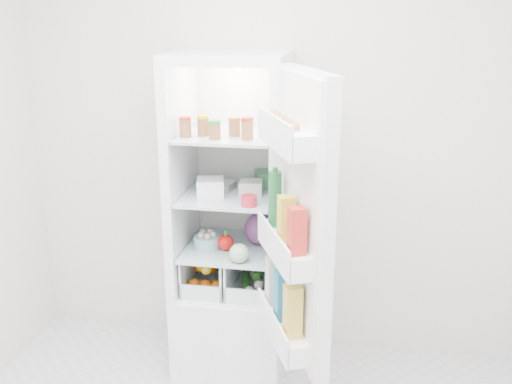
% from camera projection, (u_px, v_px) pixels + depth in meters
% --- Properties ---
extents(room_walls, '(3.02, 3.02, 2.61)m').
position_uv_depth(room_walls, '(209.00, 146.00, 1.78)').
color(room_walls, silver).
rests_on(room_walls, ground).
extents(refrigerator, '(0.60, 0.60, 1.80)m').
position_uv_depth(refrigerator, '(234.00, 255.00, 3.27)').
color(refrigerator, white).
rests_on(refrigerator, ground).
extents(shelf_low, '(0.49, 0.53, 0.01)m').
position_uv_depth(shelf_low, '(231.00, 247.00, 3.19)').
color(shelf_low, silver).
rests_on(shelf_low, refrigerator).
extents(shelf_mid, '(0.49, 0.53, 0.02)m').
position_uv_depth(shelf_mid, '(231.00, 194.00, 3.09)').
color(shelf_mid, silver).
rests_on(shelf_mid, refrigerator).
extents(shelf_top, '(0.49, 0.53, 0.02)m').
position_uv_depth(shelf_top, '(230.00, 135.00, 2.99)').
color(shelf_top, silver).
rests_on(shelf_top, refrigerator).
extents(crisper_left, '(0.23, 0.46, 0.22)m').
position_uv_depth(crisper_left, '(211.00, 267.00, 3.25)').
color(crisper_left, silver).
rests_on(crisper_left, refrigerator).
extents(crisper_right, '(0.23, 0.46, 0.22)m').
position_uv_depth(crisper_right, '(253.00, 270.00, 3.20)').
color(crisper_right, silver).
rests_on(crisper_right, refrigerator).
extents(condiment_jars, '(0.38, 0.16, 0.08)m').
position_uv_depth(condiment_jars, '(217.00, 129.00, 2.88)').
color(condiment_jars, '#B21919').
rests_on(condiment_jars, shelf_top).
extents(squeeze_bottle, '(0.08, 0.08, 0.20)m').
position_uv_depth(squeeze_bottle, '(274.00, 111.00, 3.06)').
color(squeeze_bottle, white).
rests_on(squeeze_bottle, shelf_top).
extents(tub_white, '(0.17, 0.17, 0.09)m').
position_uv_depth(tub_white, '(210.00, 187.00, 3.04)').
color(tub_white, white).
rests_on(tub_white, shelf_mid).
extents(tub_cream, '(0.13, 0.13, 0.07)m').
position_uv_depth(tub_cream, '(251.00, 187.00, 3.07)').
color(tub_cream, beige).
rests_on(tub_cream, shelf_mid).
extents(tin_red, '(0.09, 0.09, 0.05)m').
position_uv_depth(tin_red, '(249.00, 201.00, 2.87)').
color(tin_red, red).
rests_on(tin_red, shelf_mid).
extents(foil_tray, '(0.18, 0.15, 0.04)m').
position_uv_depth(foil_tray, '(219.00, 185.00, 3.16)').
color(foil_tray, silver).
rests_on(foil_tray, shelf_mid).
extents(tub_green, '(0.15, 0.17, 0.08)m').
position_uv_depth(tub_green, '(265.00, 179.00, 3.21)').
color(tub_green, '#44975A').
rests_on(tub_green, shelf_mid).
extents(red_cabbage, '(0.18, 0.18, 0.18)m').
position_uv_depth(red_cabbage, '(260.00, 229.00, 3.19)').
color(red_cabbage, '#541D4D').
rests_on(red_cabbage, shelf_low).
extents(bell_pepper, '(0.09, 0.09, 0.09)m').
position_uv_depth(bell_pepper, '(226.00, 242.00, 3.12)').
color(bell_pepper, red).
rests_on(bell_pepper, shelf_low).
extents(mushroom_bowl, '(0.17, 0.17, 0.07)m').
position_uv_depth(mushroom_bowl, '(207.00, 242.00, 3.15)').
color(mushroom_bowl, '#7FAEBE').
rests_on(mushroom_bowl, shelf_low).
extents(salad_bag, '(0.10, 0.10, 0.10)m').
position_uv_depth(salad_bag, '(239.00, 253.00, 2.96)').
color(salad_bag, '#A0BD8D').
rests_on(salad_bag, shelf_low).
extents(citrus_pile, '(0.20, 0.24, 0.16)m').
position_uv_depth(citrus_pile, '(206.00, 274.00, 3.19)').
color(citrus_pile, '#DB600B').
rests_on(citrus_pile, refrigerator).
extents(veg_pile, '(0.16, 0.30, 0.10)m').
position_uv_depth(veg_pile, '(254.00, 278.00, 3.22)').
color(veg_pile, '#1A4E1A').
rests_on(veg_pile, refrigerator).
extents(fridge_door, '(0.38, 0.57, 1.30)m').
position_uv_depth(fridge_door, '(297.00, 227.00, 2.49)').
color(fridge_door, white).
rests_on(fridge_door, refrigerator).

